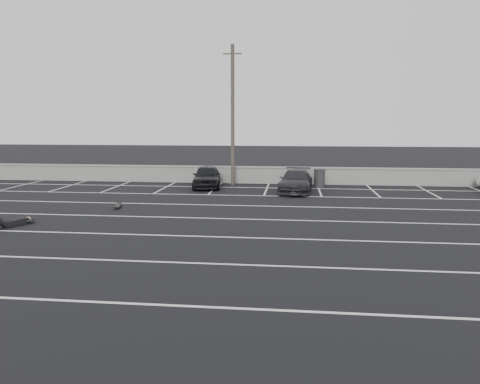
# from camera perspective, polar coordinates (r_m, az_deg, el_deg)

# --- Properties ---
(ground) EXTENTS (120.00, 120.00, 0.00)m
(ground) POSITION_cam_1_polar(r_m,az_deg,el_deg) (15.90, -2.78, -5.49)
(ground) COLOR black
(ground) RESTS_ON ground
(seawall) EXTENTS (50.00, 0.45, 1.06)m
(seawall) POSITION_cam_1_polar(r_m,az_deg,el_deg) (29.51, 1.62, 2.14)
(seawall) COLOR gray
(seawall) RESTS_ON ground
(stall_lines) EXTENTS (36.00, 20.05, 0.01)m
(stall_lines) POSITION_cam_1_polar(r_m,az_deg,el_deg) (20.17, -0.99, -2.45)
(stall_lines) COLOR silver
(stall_lines) RESTS_ON ground
(car_left) EXTENTS (2.07, 4.05, 1.32)m
(car_left) POSITION_cam_1_polar(r_m,az_deg,el_deg) (27.68, -4.07, 1.92)
(car_left) COLOR black
(car_left) RESTS_ON ground
(car_right) EXTENTS (2.04, 4.34, 1.22)m
(car_right) POSITION_cam_1_polar(r_m,az_deg,el_deg) (26.04, 6.83, 1.35)
(car_right) COLOR #222228
(car_right) RESTS_ON ground
(utility_pole) EXTENTS (1.12, 0.22, 8.41)m
(utility_pole) POSITION_cam_1_polar(r_m,az_deg,el_deg) (28.66, -0.90, 9.38)
(utility_pole) COLOR #4C4238
(utility_pole) RESTS_ON ground
(trash_bin) EXTENTS (0.86, 0.86, 1.09)m
(trash_bin) POSITION_cam_1_polar(r_m,az_deg,el_deg) (28.06, 9.65, 1.69)
(trash_bin) COLOR #2A2B2D
(trash_bin) RESTS_ON ground
(person) EXTENTS (2.34, 2.85, 0.46)m
(person) POSITION_cam_1_polar(r_m,az_deg,el_deg) (19.54, -25.50, -2.99)
(person) COLOR black
(person) RESTS_ON ground
(skateboard) EXTENTS (0.43, 0.91, 0.11)m
(skateboard) POSITION_cam_1_polar(r_m,az_deg,el_deg) (21.83, -14.68, -1.67)
(skateboard) COLOR black
(skateboard) RESTS_ON ground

